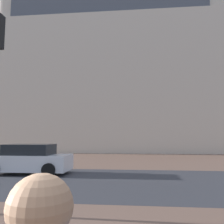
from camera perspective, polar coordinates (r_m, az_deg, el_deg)
name	(u,v)px	position (r m, az deg, el deg)	size (l,w,h in m)	color
ground_plane	(103,176)	(11.43, -2.09, -15.31)	(120.00, 120.00, 0.00)	brown
street_asphalt_strip	(100,181)	(10.28, -3.01, -16.35)	(120.00, 6.86, 0.00)	#38383D
landmark_building	(112,70)	(32.19, 0.01, 10.21)	(28.76, 10.50, 36.46)	beige
car_white	(29,159)	(12.74, -19.40, -10.82)	(4.06, 1.97, 1.47)	silver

